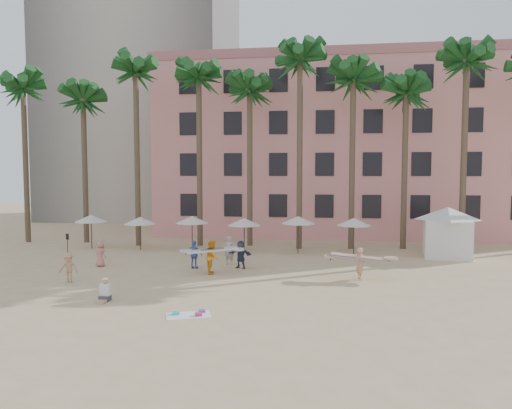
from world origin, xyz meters
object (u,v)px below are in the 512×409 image
Objects in this scene: cabana at (447,228)px; carrier_white at (212,256)px; pink_hotel at (343,152)px; carrier_yellow at (360,261)px.

cabana is 1.68× the size of carrier_white.
pink_hotel is 16.25m from cabana.
carrier_white is at bearing 176.73° from carrier_yellow.
pink_hotel is 22.51m from carrier_yellow.
carrier_white is at bearing -112.68° from pink_hotel.
carrier_yellow is at bearing -3.27° from carrier_white.
pink_hotel is at bearing 67.32° from carrier_white.
carrier_white is (-15.10, -7.19, -1.03)m from cabana.
cabana is 1.60× the size of carrier_yellow.
cabana is at bearing -65.15° from pink_hotel.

